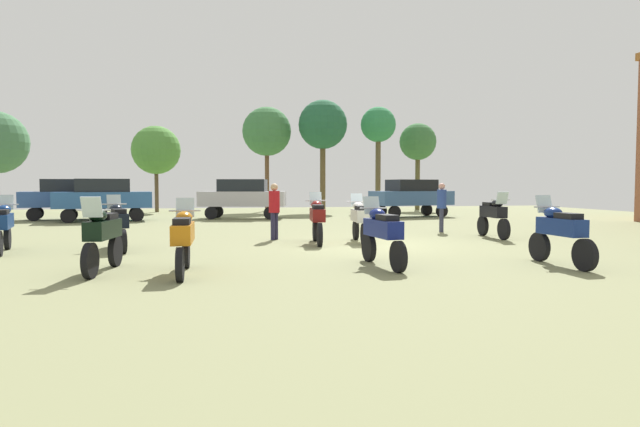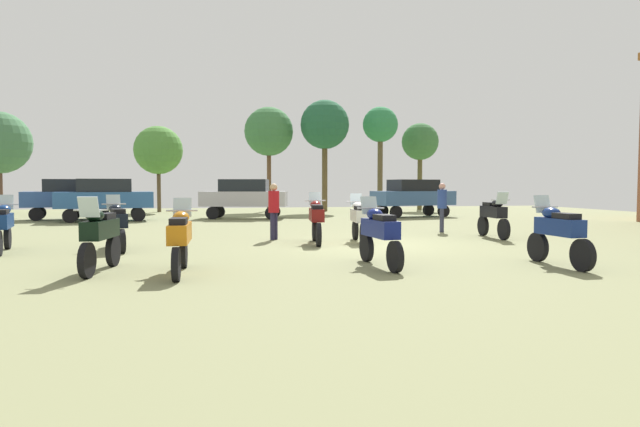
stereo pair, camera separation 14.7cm
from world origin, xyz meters
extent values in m
cube|color=#7E8057|center=(0.00, 0.00, 0.01)|extent=(44.00, 52.00, 0.02)
cylinder|color=black|center=(-4.86, -3.47, 0.33)|extent=(0.13, 0.62, 0.62)
cylinder|color=black|center=(-4.88, -5.08, 0.33)|extent=(0.13, 0.62, 0.62)
cube|color=#BF6D10|center=(-4.87, -4.27, 0.82)|extent=(0.38, 1.38, 0.36)
ellipsoid|color=#BF6D10|center=(-4.87, -3.96, 1.10)|extent=(0.33, 0.48, 0.24)
cube|color=black|center=(-4.87, -4.51, 1.06)|extent=(0.31, 0.56, 0.12)
cube|color=silver|center=(-4.86, -3.62, 1.28)|extent=(0.36, 0.16, 0.39)
cylinder|color=#B7B7BC|center=(-4.86, -3.72, 1.22)|extent=(0.62, 0.05, 0.04)
cylinder|color=black|center=(-1.28, 1.29, 0.35)|extent=(0.18, 0.67, 0.66)
cylinder|color=black|center=(-1.43, -0.21, 0.35)|extent=(0.18, 0.67, 0.66)
cube|color=maroon|center=(-1.36, 0.54, 0.86)|extent=(0.48, 1.30, 0.36)
ellipsoid|color=maroon|center=(-1.33, 0.83, 1.14)|extent=(0.37, 0.51, 0.24)
cube|color=black|center=(-1.38, 0.32, 1.10)|extent=(0.35, 0.59, 0.12)
cube|color=silver|center=(-1.30, 1.14, 1.32)|extent=(0.37, 0.19, 0.39)
cylinder|color=#B7B7BC|center=(-1.31, 1.05, 1.26)|extent=(0.62, 0.10, 0.04)
cylinder|color=black|center=(-6.51, -4.45, 0.35)|extent=(0.20, 0.67, 0.66)
cylinder|color=black|center=(-6.33, -2.96, 0.35)|extent=(0.20, 0.67, 0.66)
cube|color=black|center=(-6.42, -3.70, 0.86)|extent=(0.51, 1.31, 0.36)
ellipsoid|color=black|center=(-6.45, -3.99, 1.14)|extent=(0.37, 0.51, 0.24)
cube|color=black|center=(-6.39, -3.48, 1.10)|extent=(0.36, 0.59, 0.12)
cube|color=silver|center=(-6.49, -4.31, 1.32)|extent=(0.38, 0.19, 0.39)
cylinder|color=#B7B7BC|center=(-6.48, -4.21, 1.26)|extent=(0.62, 0.11, 0.04)
cylinder|color=black|center=(-7.02, 0.72, 0.33)|extent=(0.30, 0.62, 0.62)
cylinder|color=black|center=(-6.54, -0.77, 0.33)|extent=(0.30, 0.62, 0.62)
cube|color=black|center=(-6.78, -0.02, 0.82)|extent=(0.75, 1.38, 0.36)
ellipsoid|color=black|center=(-6.87, 0.26, 1.10)|extent=(0.45, 0.55, 0.24)
cube|color=black|center=(-6.70, -0.25, 1.06)|extent=(0.46, 0.62, 0.12)
cube|color=silver|center=(-6.97, 0.58, 1.28)|extent=(0.39, 0.26, 0.39)
cylinder|color=#B7B7BC|center=(-6.94, 0.49, 1.22)|extent=(0.60, 0.22, 0.04)
cylinder|color=black|center=(2.88, -3.94, 0.35)|extent=(0.13, 0.65, 0.65)
cylinder|color=black|center=(2.91, -5.41, 0.35)|extent=(0.13, 0.65, 0.65)
cube|color=navy|center=(2.89, -4.67, 0.85)|extent=(0.39, 1.26, 0.36)
ellipsoid|color=navy|center=(2.89, -4.39, 1.13)|extent=(0.33, 0.49, 0.24)
cube|color=black|center=(2.90, -4.89, 1.09)|extent=(0.31, 0.57, 0.12)
cube|color=silver|center=(2.88, -4.08, 1.31)|extent=(0.36, 0.16, 0.39)
cylinder|color=#B7B7BC|center=(2.88, -4.17, 1.25)|extent=(0.62, 0.05, 0.04)
cylinder|color=black|center=(4.54, 0.48, 0.35)|extent=(0.16, 0.67, 0.67)
cylinder|color=black|center=(4.63, 1.99, 0.35)|extent=(0.16, 0.67, 0.67)
cube|color=black|center=(4.58, 1.23, 0.87)|extent=(0.44, 1.31, 0.36)
ellipsoid|color=black|center=(4.57, 0.94, 1.15)|extent=(0.35, 0.50, 0.24)
cube|color=black|center=(4.60, 1.46, 1.11)|extent=(0.33, 0.58, 0.12)
cube|color=silver|center=(4.55, 0.62, 1.33)|extent=(0.37, 0.17, 0.39)
cylinder|color=#B7B7BC|center=(4.55, 0.72, 1.27)|extent=(0.62, 0.07, 0.04)
cylinder|color=black|center=(-9.70, 0.74, 0.33)|extent=(0.25, 0.63, 0.62)
cube|color=navy|center=(-9.52, -0.03, 0.82)|extent=(0.65, 1.38, 0.36)
ellipsoid|color=navy|center=(-9.59, 0.26, 1.10)|extent=(0.42, 0.54, 0.24)
cube|color=black|center=(-9.47, -0.26, 1.06)|extent=(0.42, 0.61, 0.12)
cube|color=silver|center=(-9.66, 0.59, 1.28)|extent=(0.38, 0.23, 0.39)
cylinder|color=#B7B7BC|center=(-9.64, 0.49, 1.22)|extent=(0.61, 0.17, 0.04)
cylinder|color=black|center=(-0.90, -3.26, 0.33)|extent=(0.17, 0.63, 0.63)
cylinder|color=black|center=(-0.77, -4.86, 0.33)|extent=(0.17, 0.63, 0.63)
cube|color=navy|center=(-0.83, -4.06, 0.83)|extent=(0.47, 1.39, 0.36)
ellipsoid|color=navy|center=(-0.86, -3.75, 1.11)|extent=(0.36, 0.51, 0.24)
cube|color=black|center=(-0.81, -4.30, 1.07)|extent=(0.35, 0.58, 0.12)
cube|color=silver|center=(-0.89, -3.41, 1.29)|extent=(0.37, 0.18, 0.39)
cylinder|color=#B7B7BC|center=(-0.88, -3.52, 1.23)|extent=(0.62, 0.09, 0.04)
cylinder|color=black|center=(0.04, 1.46, 0.33)|extent=(0.18, 0.62, 0.61)
cylinder|color=black|center=(-0.10, -0.01, 0.33)|extent=(0.18, 0.62, 0.61)
cube|color=silver|center=(-0.03, 0.73, 0.81)|extent=(0.48, 1.28, 0.36)
ellipsoid|color=silver|center=(0.00, 1.01, 1.09)|extent=(0.36, 0.51, 0.24)
cube|color=black|center=(-0.05, 0.51, 1.05)|extent=(0.35, 0.59, 0.12)
cube|color=silver|center=(0.03, 1.32, 1.27)|extent=(0.37, 0.19, 0.39)
cylinder|color=#B7B7BC|center=(0.02, 1.23, 1.21)|extent=(0.62, 0.09, 0.04)
cylinder|color=black|center=(4.78, 11.62, 0.34)|extent=(0.67, 0.35, 0.64)
cylinder|color=black|center=(4.49, 13.03, 0.34)|extent=(0.67, 0.35, 0.64)
cylinder|color=black|center=(7.65, 12.22, 0.34)|extent=(0.67, 0.35, 0.64)
cylinder|color=black|center=(7.35, 13.62, 0.34)|extent=(0.67, 0.35, 0.64)
cube|color=#385D91|center=(6.07, 12.62, 1.03)|extent=(4.58, 2.64, 0.75)
cube|color=black|center=(6.07, 12.62, 1.71)|extent=(2.64, 2.03, 0.61)
cylinder|color=black|center=(-12.73, 12.70, 0.34)|extent=(0.67, 0.35, 0.64)
cylinder|color=black|center=(-13.03, 14.11, 0.34)|extent=(0.67, 0.35, 0.64)
cylinder|color=black|center=(-9.87, 13.30, 0.34)|extent=(0.67, 0.35, 0.64)
cylinder|color=black|center=(-10.16, 14.71, 0.34)|extent=(0.67, 0.35, 0.64)
cube|color=#2E5093|center=(-11.45, 13.71, 1.03)|extent=(4.58, 2.64, 0.75)
cube|color=black|center=(-11.45, 13.71, 1.71)|extent=(2.64, 2.03, 0.61)
cylinder|color=black|center=(-10.78, 11.00, 0.34)|extent=(0.67, 0.33, 0.64)
cylinder|color=black|center=(-11.03, 12.42, 0.34)|extent=(0.67, 0.33, 0.64)
cylinder|color=black|center=(-7.90, 11.50, 0.34)|extent=(0.67, 0.33, 0.64)
cylinder|color=black|center=(-8.15, 12.92, 0.34)|extent=(0.67, 0.33, 0.64)
cube|color=#295693|center=(-9.47, 11.96, 1.03)|extent=(4.55, 2.51, 0.75)
cube|color=black|center=(-9.47, 11.96, 1.71)|extent=(2.60, 1.97, 0.61)
cylinder|color=black|center=(-4.48, 12.41, 0.34)|extent=(0.67, 0.34, 0.64)
cylinder|color=black|center=(-4.20, 13.82, 0.34)|extent=(0.67, 0.34, 0.64)
cylinder|color=black|center=(-1.62, 11.84, 0.34)|extent=(0.67, 0.34, 0.64)
cylinder|color=black|center=(-1.33, 13.25, 0.34)|extent=(0.67, 0.34, 0.64)
cube|color=#AFACB7|center=(-2.91, 12.83, 1.03)|extent=(4.57, 2.61, 0.75)
cube|color=black|center=(-2.91, 12.83, 1.71)|extent=(2.63, 2.02, 0.61)
cylinder|color=#32344B|center=(3.79, 3.46, 0.45)|extent=(0.14, 0.14, 0.86)
cylinder|color=#32344B|center=(3.84, 3.62, 0.45)|extent=(0.14, 0.14, 0.86)
cylinder|color=navy|center=(3.81, 3.54, 1.22)|extent=(0.43, 0.43, 0.68)
sphere|color=tan|center=(3.81, 3.54, 1.68)|extent=(0.23, 0.23, 0.23)
cylinder|color=#262340|center=(-2.41, 1.97, 0.45)|extent=(0.14, 0.14, 0.85)
cylinder|color=#262340|center=(-2.52, 1.84, 0.45)|extent=(0.14, 0.14, 0.85)
cylinder|color=#AE151B|center=(-2.47, 1.90, 1.21)|extent=(0.48, 0.48, 0.67)
sphere|color=tan|center=(-2.47, 1.90, 1.66)|extent=(0.23, 0.23, 0.23)
cylinder|color=brown|center=(6.29, 19.45, 2.61)|extent=(0.34, 0.34, 5.17)
sphere|color=#2E8148|center=(6.29, 19.45, 5.71)|extent=(2.31, 2.31, 2.31)
cylinder|color=brown|center=(-7.94, 20.53, 1.63)|extent=(0.24, 0.24, 3.23)
sphere|color=#4D8A37|center=(-7.94, 20.53, 3.93)|extent=(3.03, 3.03, 3.03)
cylinder|color=brown|center=(-0.95, 20.53, 2.27)|extent=(0.28, 0.28, 4.49)
sphere|color=#3C7640|center=(-0.95, 20.53, 5.23)|extent=(3.19, 3.19, 3.19)
cylinder|color=brown|center=(9.51, 20.62, 2.09)|extent=(0.32, 0.32, 4.14)
sphere|color=#376C38|center=(9.51, 20.62, 4.73)|extent=(2.54, 2.54, 2.54)
cylinder|color=brown|center=(2.57, 19.49, 2.47)|extent=(0.35, 0.35, 4.91)
sphere|color=#235C3A|center=(2.57, 19.49, 5.64)|extent=(3.15, 3.15, 3.15)
camera|label=1|loc=(-4.24, -14.79, 1.73)|focal=30.18mm
camera|label=2|loc=(-4.10, -14.81, 1.73)|focal=30.18mm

